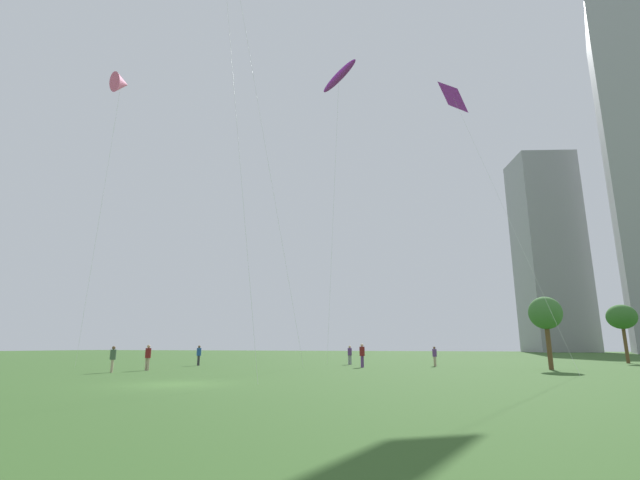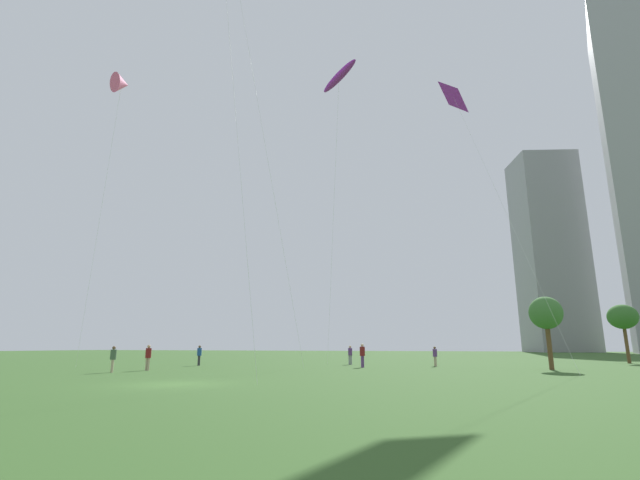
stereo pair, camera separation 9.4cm
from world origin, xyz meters
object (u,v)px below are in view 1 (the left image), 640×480
at_px(kite_flying_3, 454,98).
at_px(kite_flying_4, 121,84).
at_px(person_standing_2, 113,357).
at_px(distant_highrise_1, 549,251).
at_px(person_standing_3, 435,355).
at_px(person_standing_0, 350,354).
at_px(person_standing_5, 148,356).
at_px(person_standing_1, 199,354).
at_px(person_standing_4, 362,354).
at_px(kite_flying_0, 339,77).
at_px(park_tree_0, 622,317).
at_px(park_tree_1, 545,314).

bearing_deg(kite_flying_3, kite_flying_4, -153.88).
distance_m(person_standing_2, distant_highrise_1, 130.58).
bearing_deg(person_standing_3, person_standing_0, -132.86).
bearing_deg(kite_flying_3, person_standing_5, -152.44).
relative_size(person_standing_1, person_standing_4, 0.93).
xyz_separation_m(person_standing_1, kite_flying_0, (13.34, -1.18, 23.68)).
distance_m(person_standing_0, kite_flying_4, 30.27).
relative_size(person_standing_0, park_tree_0, 0.30).
height_order(kite_flying_0, kite_flying_4, kite_flying_0).
bearing_deg(park_tree_1, person_standing_1, -176.01).
distance_m(person_standing_3, person_standing_4, 6.74).
bearing_deg(distant_highrise_1, kite_flying_4, -128.36).
relative_size(person_standing_2, kite_flying_4, 0.07).
bearing_deg(park_tree_1, park_tree_0, 60.73).
relative_size(person_standing_1, person_standing_2, 1.04).
distance_m(kite_flying_0, kite_flying_3, 10.44).
distance_m(kite_flying_3, park_tree_1, 20.04).
bearing_deg(kite_flying_3, distant_highrise_1, 78.29).
height_order(person_standing_0, kite_flying_4, kite_flying_4).
relative_size(kite_flying_0, kite_flying_3, 1.03).
height_order(person_standing_1, distant_highrise_1, distant_highrise_1).
height_order(person_standing_4, kite_flying_3, kite_flying_3).
relative_size(person_standing_1, person_standing_3, 1.06).
relative_size(person_standing_1, park_tree_0, 0.30).
bearing_deg(kite_flying_4, park_tree_1, 20.22).
height_order(person_standing_4, person_standing_5, person_standing_4).
distance_m(person_standing_2, person_standing_5, 2.85).
distance_m(person_standing_0, park_tree_1, 16.98).
height_order(person_standing_1, park_tree_0, park_tree_0).
bearing_deg(kite_flying_4, person_standing_0, 47.06).
bearing_deg(kite_flying_0, kite_flying_4, -152.91).
bearing_deg(person_standing_3, person_standing_2, -84.11).
height_order(person_standing_0, person_standing_3, person_standing_0).
height_order(person_standing_2, kite_flying_0, kite_flying_0).
bearing_deg(park_tree_0, distant_highrise_1, 85.22).
relative_size(person_standing_5, kite_flying_4, 0.08).
distance_m(person_standing_5, kite_flying_3, 32.97).
height_order(person_standing_1, person_standing_5, person_standing_5).
xyz_separation_m(kite_flying_3, distant_highrise_1, (21.93, 105.79, 5.19)).
distance_m(person_standing_1, park_tree_0, 41.36).
xyz_separation_m(person_standing_2, park_tree_1, (27.36, 12.93, 3.02)).
bearing_deg(person_standing_0, person_standing_2, 51.88).
bearing_deg(person_standing_2, kite_flying_4, 26.29).
bearing_deg(person_standing_2, person_standing_0, -71.13).
height_order(kite_flying_0, park_tree_0, kite_flying_0).
bearing_deg(person_standing_2, person_standing_3, -87.64).
height_order(person_standing_3, person_standing_4, person_standing_4).
bearing_deg(kite_flying_4, distant_highrise_1, 68.19).
distance_m(person_standing_2, kite_flying_3, 34.36).
bearing_deg(kite_flying_0, park_tree_1, 12.04).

